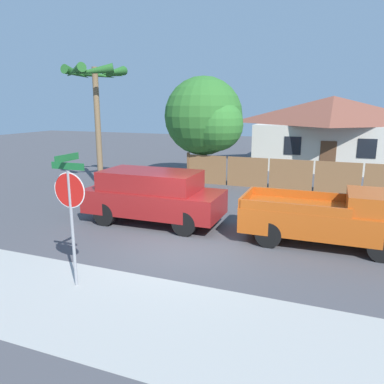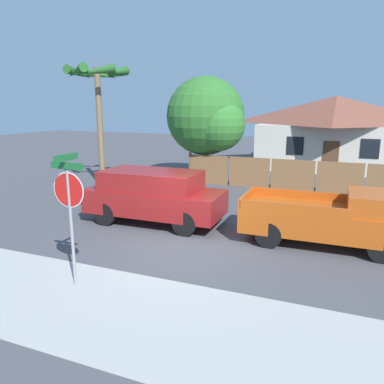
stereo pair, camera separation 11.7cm
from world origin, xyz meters
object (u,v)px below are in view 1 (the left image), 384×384
at_px(red_suv, 153,195).
at_px(stop_sign, 70,199).
at_px(orange_pickup, 332,218).
at_px(house, 331,130).
at_px(oak_tree, 206,118).
at_px(palm_tree, 95,83).

xyz_separation_m(red_suv, stop_sign, (0.48, -4.86, 1.03)).
bearing_deg(red_suv, orange_pickup, -0.57).
distance_m(house, red_suv, 16.74).
bearing_deg(orange_pickup, stop_sign, -138.46).
distance_m(orange_pickup, stop_sign, 7.34).
bearing_deg(stop_sign, house, 76.14).
relative_size(house, oak_tree, 1.77).
relative_size(orange_pickup, stop_sign, 1.59).
xyz_separation_m(oak_tree, red_suv, (0.82, -7.91, -2.37)).
bearing_deg(stop_sign, orange_pickup, 41.49).
bearing_deg(oak_tree, house, 52.07).
xyz_separation_m(house, stop_sign, (-4.85, -20.66, -0.37)).
distance_m(oak_tree, palm_tree, 5.89).
bearing_deg(red_suv, palm_tree, 139.38).
distance_m(house, orange_pickup, 15.89).
relative_size(red_suv, orange_pickup, 0.99).
bearing_deg(palm_tree, orange_pickup, -21.60).
bearing_deg(orange_pickup, palm_tree, 157.80).
bearing_deg(oak_tree, stop_sign, -84.17).
xyz_separation_m(orange_pickup, stop_sign, (-5.37, -4.86, 1.20)).
xyz_separation_m(oak_tree, palm_tree, (-4.41, -3.51, 1.71)).
relative_size(oak_tree, palm_tree, 0.94).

